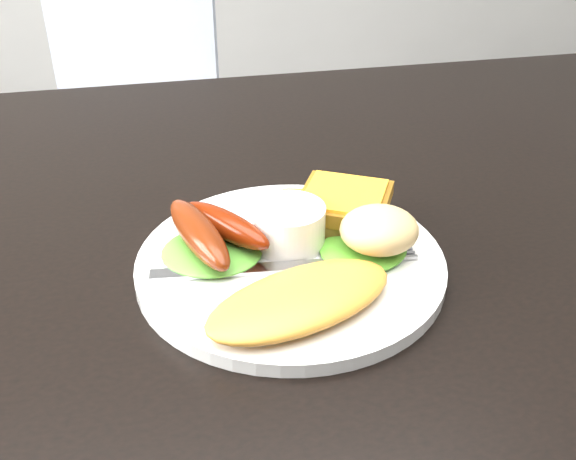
# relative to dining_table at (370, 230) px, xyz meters

# --- Properties ---
(dining_table) EXTENTS (1.20, 0.80, 0.04)m
(dining_table) POSITION_rel_dining_table_xyz_m (0.00, 0.00, 0.00)
(dining_table) COLOR black
(dining_table) RESTS_ON ground
(dining_chair) EXTENTS (0.44, 0.44, 0.04)m
(dining_chair) POSITION_rel_dining_table_xyz_m (-0.22, 0.82, -0.28)
(dining_chair) COLOR tan
(dining_chair) RESTS_ON ground
(person) EXTENTS (0.53, 0.37, 1.42)m
(person) POSITION_rel_dining_table_xyz_m (-0.12, 0.63, -0.02)
(person) COLOR navy
(person) RESTS_ON ground
(plate) EXTENTS (0.25, 0.25, 0.01)m
(plate) POSITION_rel_dining_table_xyz_m (-0.09, -0.07, 0.03)
(plate) COLOR white
(plate) RESTS_ON dining_table
(lettuce_left) EXTENTS (0.10, 0.09, 0.01)m
(lettuce_left) POSITION_rel_dining_table_xyz_m (-0.16, -0.06, 0.04)
(lettuce_left) COLOR #459432
(lettuce_left) RESTS_ON plate
(lettuce_right) EXTENTS (0.09, 0.09, 0.01)m
(lettuce_right) POSITION_rel_dining_table_xyz_m (-0.03, -0.08, 0.04)
(lettuce_right) COLOR #318917
(lettuce_right) RESTS_ON plate
(omelette) EXTENTS (0.16, 0.12, 0.02)m
(omelette) POSITION_rel_dining_table_xyz_m (-0.10, -0.14, 0.04)
(omelette) COLOR orange
(omelette) RESTS_ON plate
(sausage_a) EXTENTS (0.06, 0.12, 0.03)m
(sausage_a) POSITION_rel_dining_table_xyz_m (-0.16, -0.06, 0.05)
(sausage_a) COLOR maroon
(sausage_a) RESTS_ON lettuce_left
(sausage_b) EXTENTS (0.08, 0.09, 0.02)m
(sausage_b) POSITION_rel_dining_table_xyz_m (-0.14, -0.05, 0.05)
(sausage_b) COLOR maroon
(sausage_b) RESTS_ON lettuce_left
(ramekin) EXTENTS (0.07, 0.07, 0.03)m
(ramekin) POSITION_rel_dining_table_xyz_m (-0.09, -0.05, 0.05)
(ramekin) COLOR white
(ramekin) RESTS_ON plate
(toast_a) EXTENTS (0.08, 0.08, 0.01)m
(toast_a) POSITION_rel_dining_table_xyz_m (-0.06, -0.02, 0.04)
(toast_a) COLOR brown
(toast_a) RESTS_ON plate
(toast_b) EXTENTS (0.10, 0.10, 0.01)m
(toast_b) POSITION_rel_dining_table_xyz_m (-0.04, -0.03, 0.05)
(toast_b) COLOR #8E631A
(toast_b) RESTS_ON toast_a
(potato_salad) EXTENTS (0.07, 0.06, 0.03)m
(potato_salad) POSITION_rel_dining_table_xyz_m (-0.02, -0.08, 0.06)
(potato_salad) COLOR beige
(potato_salad) RESTS_ON lettuce_right
(fork) EXTENTS (0.16, 0.03, 0.00)m
(fork) POSITION_rel_dining_table_xyz_m (-0.13, -0.09, 0.03)
(fork) COLOR #ADAFB7
(fork) RESTS_ON plate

